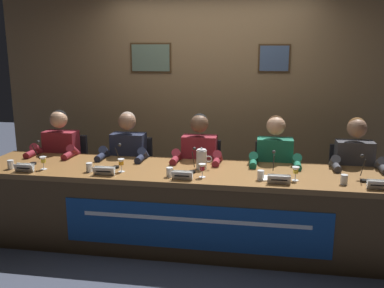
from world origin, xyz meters
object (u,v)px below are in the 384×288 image
object	(u,v)px
microphone_center	(193,164)
panelist_right	(274,166)
chair_right	(273,186)
panelist_far_left	(59,157)
panelist_center	(198,163)
water_cup_right	(261,176)
chair_center	(201,183)
chair_far_right	(349,190)
juice_glass_right	(296,171)
water_cup_left	(89,168)
nameplate_center	(182,175)
water_cup_far_right	(344,180)
nameplate_right	(279,179)
chair_far_left	(68,176)
microphone_far_right	(363,172)
microphone_left	(117,159)
water_cup_far_left	(11,165)
chair_left	(133,179)
nameplate_left	(104,171)
microphone_right	(273,168)
juice_glass_center	(202,168)
water_pitcher_central	(202,159)
panelist_far_right	(355,170)
panelist_left	(127,160)
nameplate_far_left	(24,168)
water_cup_center	(170,173)
nameplate_far_right	(377,185)
juice_glass_left	(121,163)
microphone_far_left	(35,156)
juice_glass_far_left	(43,161)
conference_table	(190,196)

from	to	relation	value
microphone_center	panelist_right	size ratio (longest dim) A/B	0.18
chair_right	panelist_right	xyz separation A→B (m)	(0.00, -0.20, 0.28)
panelist_far_left	panelist_center	bearing A→B (deg)	0.00
water_cup_right	chair_right	bearing A→B (deg)	80.65
chair_center	water_cup_right	distance (m)	1.10
chair_far_right	juice_glass_right	bearing A→B (deg)	-127.92
water_cup_left	nameplate_center	bearing A→B (deg)	-6.42
water_cup_far_right	nameplate_right	bearing A→B (deg)	-171.56
chair_far_left	microphone_far_right	bearing A→B (deg)	-12.63
microphone_left	water_cup_right	distance (m)	1.39
panelist_right	water_cup_far_left	bearing A→B (deg)	-165.16
chair_left	nameplate_left	bearing A→B (deg)	-88.72
water_cup_far_left	chair_far_right	world-z (taller)	chair_far_right
chair_right	microphone_right	world-z (taller)	microphone_right
microphone_left	microphone_right	xyz separation A→B (m)	(1.48, -0.04, 0.00)
water_cup_far_right	juice_glass_center	bearing A→B (deg)	179.90
nameplate_left	panelist_right	distance (m)	1.69
water_pitcher_central	panelist_center	bearing A→B (deg)	103.35
chair_center	nameplate_left	bearing A→B (deg)	-129.83
water_cup_far_right	panelist_far_right	bearing A→B (deg)	71.07
water_cup_left	microphone_right	bearing A→B (deg)	5.37
water_cup_far_left	chair_left	size ratio (longest dim) A/B	0.10
panelist_left	water_pitcher_central	size ratio (longest dim) A/B	5.78
nameplate_far_left	water_cup_center	bearing A→B (deg)	3.15
water_cup_right	water_pitcher_central	xyz separation A→B (m)	(-0.56, 0.26, 0.06)
nameplate_far_right	water_pitcher_central	distance (m)	1.54
nameplate_left	water_cup_far_right	world-z (taller)	water_cup_far_right
chair_right	juice_glass_left	bearing A→B (deg)	-151.14
microphone_far_left	chair_far_right	xyz separation A→B (m)	(3.14, 0.63, -0.40)
juice_glass_far_left	microphone_far_left	world-z (taller)	microphone_far_left
nameplate_right	panelist_far_right	distance (m)	1.04
panelist_left	nameplate_center	distance (m)	1.05
juice_glass_center	nameplate_far_right	size ratio (longest dim) A/B	0.82
chair_center	nameplate_far_right	bearing A→B (deg)	-30.21
water_cup_left	chair_center	bearing A→B (deg)	41.57
chair_far_left	water_cup_right	world-z (taller)	chair_far_left
panelist_left	water_cup_far_left	bearing A→B (deg)	-144.72
juice_glass_right	chair_far_left	bearing A→B (deg)	162.48
juice_glass_far_left	nameplate_left	bearing A→B (deg)	-7.76
water_cup_center	microphone_right	size ratio (longest dim) A/B	0.39
nameplate_far_left	water_cup_left	size ratio (longest dim) A/B	2.16
juice_glass_left	nameplate_left	bearing A→B (deg)	-133.16
water_cup_right	water_cup_left	bearing A→B (deg)	-179.56
juice_glass_right	water_cup_right	xyz separation A→B (m)	(-0.30, -0.03, -0.05)
juice_glass_far_left	panelist_far_right	size ratio (longest dim) A/B	0.10
microphone_right	juice_glass_left	bearing A→B (deg)	-175.42
nameplate_far_left	microphone_far_right	bearing A→B (deg)	4.52
chair_far_left	microphone_right	world-z (taller)	microphone_right
nameplate_center	microphone_far_right	size ratio (longest dim) A/B	0.85
conference_table	microphone_far_left	world-z (taller)	microphone_far_left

